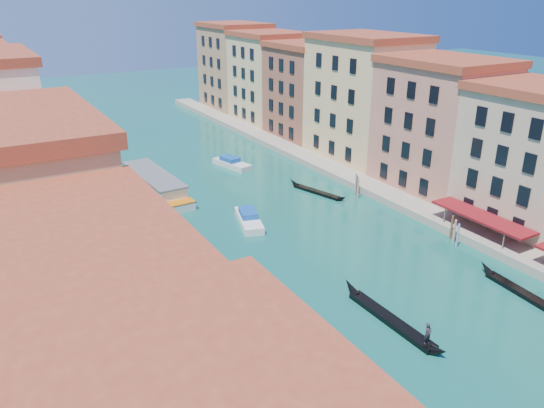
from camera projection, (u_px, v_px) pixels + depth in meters
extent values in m
cube|color=maroon|center=(23.00, 253.00, 21.01)|extent=(12.80, 15.40, 1.00)
cube|color=#9E8259|center=(16.00, 264.00, 36.88)|extent=(12.00, 17.00, 19.00)
cube|color=#D6A18B|center=(1.00, 208.00, 49.83)|extent=(12.00, 14.00, 16.50)
cube|color=tan|center=(534.00, 163.00, 62.75)|extent=(12.00, 14.00, 16.50)
cube|color=#BB6F58|center=(439.00, 130.00, 74.56)|extent=(12.00, 16.00, 18.00)
cube|color=maroon|center=(448.00, 61.00, 71.02)|extent=(12.80, 16.40, 1.00)
cube|color=#DBB075|center=(363.00, 103.00, 87.88)|extent=(12.00, 18.00, 20.00)
cube|color=maroon|center=(367.00, 37.00, 83.97)|extent=(12.80, 18.40, 1.00)
cube|color=brown|center=(308.00, 95.00, 101.64)|extent=(12.00, 15.00, 17.50)
cube|color=maroon|center=(309.00, 45.00, 98.19)|extent=(12.80, 15.40, 1.00)
cube|color=tan|center=(269.00, 81.00, 113.94)|extent=(12.00, 16.00, 18.50)
cube|color=maroon|center=(268.00, 34.00, 110.31)|extent=(12.80, 16.40, 1.00)
cube|color=#A2714F|center=(235.00, 70.00, 127.04)|extent=(12.00, 17.00, 19.50)
cube|color=maroon|center=(234.00, 25.00, 123.23)|extent=(12.80, 17.40, 1.00)
cube|color=gray|center=(343.00, 175.00, 82.90)|extent=(4.00, 140.00, 1.00)
cube|color=maroon|center=(482.00, 217.00, 61.11)|extent=(3.20, 12.60, 0.25)
cylinder|color=#5F5F62|center=(503.00, 245.00, 57.64)|extent=(0.12, 0.12, 3.00)
cylinder|color=#5F5F62|center=(444.00, 218.00, 64.41)|extent=(0.12, 0.12, 3.00)
cylinder|color=brown|center=(457.00, 237.00, 60.04)|extent=(0.24, 0.24, 3.20)
cylinder|color=brown|center=(454.00, 233.00, 61.12)|extent=(0.24, 0.24, 3.20)
cylinder|color=brown|center=(451.00, 228.00, 62.20)|extent=(0.24, 0.24, 3.20)
cylinder|color=brown|center=(358.00, 189.00, 74.54)|extent=(0.24, 0.24, 3.20)
cylinder|color=brown|center=(357.00, 186.00, 75.62)|extent=(0.24, 0.24, 3.20)
cylinder|color=brown|center=(356.00, 184.00, 76.70)|extent=(0.24, 0.24, 3.20)
cube|color=silver|center=(154.00, 188.00, 77.05)|extent=(5.30, 19.32, 1.15)
cube|color=white|center=(154.00, 180.00, 76.58)|extent=(4.62, 15.47, 1.53)
cube|color=#5F5F62|center=(153.00, 174.00, 76.24)|extent=(4.93, 15.96, 0.24)
cube|color=orange|center=(154.00, 185.00, 76.85)|extent=(5.35, 19.32, 0.24)
cube|color=black|center=(390.00, 320.00, 46.66)|extent=(1.39, 10.07, 0.50)
cone|color=black|center=(351.00, 288.00, 50.96)|extent=(1.04, 2.26, 1.88)
cone|color=black|center=(439.00, 351.00, 42.09)|extent=(1.04, 1.87, 1.65)
imported|color=#2D2328|center=(428.00, 334.00, 42.84)|extent=(0.71, 0.47, 1.93)
cube|color=black|center=(525.00, 295.00, 50.59)|extent=(1.86, 9.06, 0.45)
cone|color=black|center=(486.00, 268.00, 54.66)|extent=(1.07, 2.08, 1.68)
cube|color=black|center=(317.00, 192.00, 76.60)|extent=(3.26, 8.16, 0.41)
cone|color=black|center=(294.00, 182.00, 79.41)|extent=(1.30, 1.99, 1.53)
cone|color=black|center=(342.00, 198.00, 73.57)|extent=(1.21, 1.69, 1.35)
cube|color=white|center=(249.00, 220.00, 66.57)|extent=(4.48, 8.01, 0.87)
cube|color=#134AA0|center=(248.00, 213.00, 66.78)|extent=(2.82, 3.70, 0.76)
cube|color=silver|center=(232.00, 164.00, 88.24)|extent=(4.10, 7.99, 0.87)
cube|color=#134AA0|center=(230.00, 159.00, 88.33)|extent=(2.67, 3.64, 0.76)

